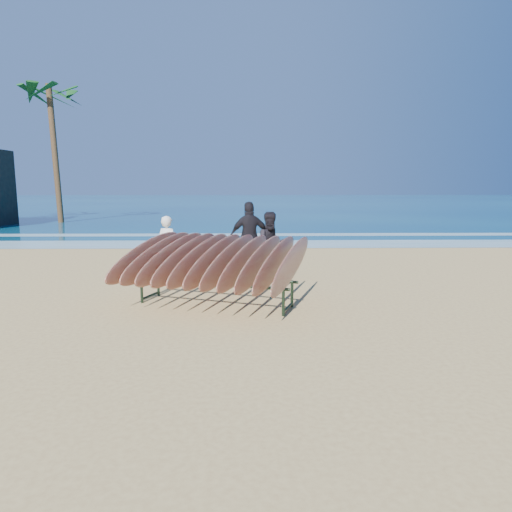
% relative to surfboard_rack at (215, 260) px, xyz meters
% --- Properties ---
extents(ground, '(120.00, 120.00, 0.00)m').
position_rel_surfboard_rack_xyz_m(ground, '(0.81, -0.58, -0.91)').
color(ground, tan).
rests_on(ground, ground).
extents(ocean, '(160.00, 160.00, 0.00)m').
position_rel_surfboard_rack_xyz_m(ocean, '(0.81, 54.42, -0.91)').
color(ocean, navy).
rests_on(ocean, ground).
extents(foam_near, '(160.00, 160.00, 0.00)m').
position_rel_surfboard_rack_xyz_m(foam_near, '(0.81, 9.42, -0.90)').
color(foam_near, white).
rests_on(foam_near, ground).
extents(foam_far, '(160.00, 160.00, 0.00)m').
position_rel_surfboard_rack_xyz_m(foam_far, '(0.81, 12.92, -0.90)').
color(foam_far, white).
rests_on(foam_far, ground).
extents(surfboard_rack, '(3.96, 3.80, 1.48)m').
position_rel_surfboard_rack_xyz_m(surfboard_rack, '(0.00, 0.00, 0.00)').
color(surfboard_rack, black).
rests_on(surfboard_rack, ground).
extents(person_white, '(0.69, 0.61, 1.58)m').
position_rel_surfboard_rack_xyz_m(person_white, '(-1.42, 2.88, -0.12)').
color(person_white, silver).
rests_on(person_white, ground).
extents(person_dark_a, '(0.97, 0.84, 1.69)m').
position_rel_surfboard_rack_xyz_m(person_dark_a, '(1.26, 2.73, -0.07)').
color(person_dark_a, black).
rests_on(person_dark_a, ground).
extents(person_dark_b, '(1.19, 0.65, 1.92)m').
position_rel_surfboard_rack_xyz_m(person_dark_b, '(0.71, 3.59, 0.05)').
color(person_dark_b, black).
rests_on(person_dark_b, ground).
extents(palm_mid, '(5.20, 5.20, 8.57)m').
position_rel_surfboard_rack_xyz_m(palm_mid, '(-11.22, 20.15, 6.77)').
color(palm_mid, brown).
rests_on(palm_mid, ground).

